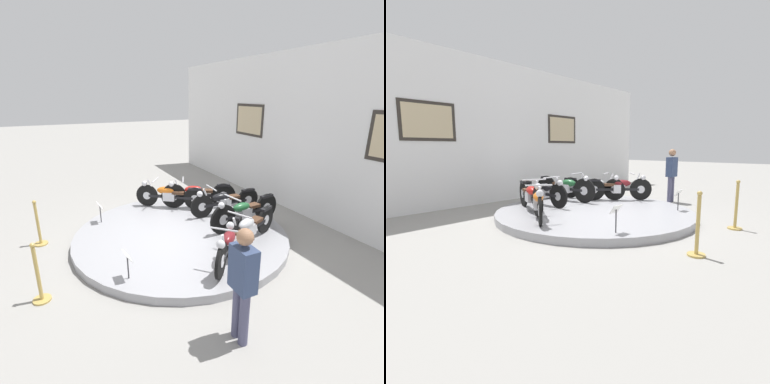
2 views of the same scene
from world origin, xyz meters
The scene contains 14 objects.
ground_plane centered at (0.00, 0.00, 0.00)m, with size 60.00×60.00×0.00m, color gray.
display_platform centered at (0.00, 0.00, 0.08)m, with size 4.75×4.75×0.16m, color #99999E.
back_wall centered at (0.00, 3.62, 2.13)m, with size 14.00×0.22×4.25m.
motorcycle_orange centered at (-1.51, 0.32, 0.54)m, with size 1.23×1.60×0.78m.
motorcycle_red centered at (-1.17, 1.00, 0.56)m, with size 0.89×1.87×0.81m.
motorcycle_black centered at (-0.44, 1.41, 0.54)m, with size 0.54×1.96×0.78m.
motorcycle_green centered at (0.44, 1.41, 0.57)m, with size 0.54×2.02×0.82m.
motorcycle_silver centered at (1.17, 1.00, 0.54)m, with size 0.83×1.84×0.79m.
motorcycle_maroon centered at (1.52, 0.32, 0.55)m, with size 1.41×1.47×0.79m.
info_placard_front_left centered at (-1.30, -1.55, 0.53)m, with size 0.26×0.11×0.51m.
info_placard_front_centre centered at (1.30, -1.55, 0.53)m, with size 0.26×0.11×0.51m.
visitor_standing centered at (3.09, -0.52, 0.92)m, with size 0.36×0.22×1.63m.
stanchion_post_left_of_entry centered at (-1.05, -2.90, 0.34)m, with size 0.28×0.28×1.02m.
stanchion_post_right_of_entry centered at (1.05, -2.90, 0.34)m, with size 0.28×0.28×1.02m.
Camera 2 is at (-5.60, -4.54, 1.67)m, focal length 28.00 mm.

